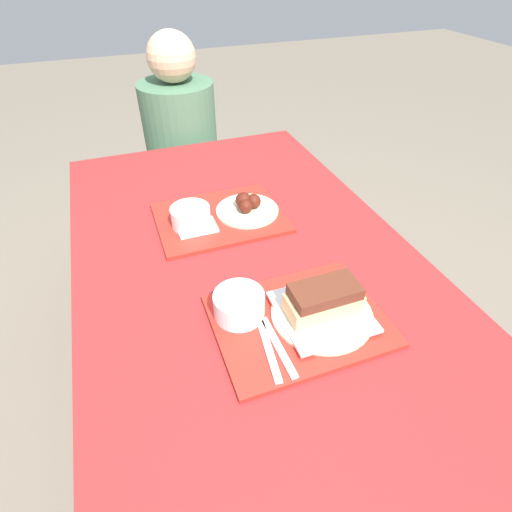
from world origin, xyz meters
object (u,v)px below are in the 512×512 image
at_px(wings_plate_far, 247,206).
at_px(bowl_coleslaw_far, 191,216).
at_px(tray_far, 220,218).
at_px(person_seated_across, 180,128).
at_px(tray_near, 299,321).
at_px(brisket_sandwich_plate, 323,305).
at_px(bowl_coleslaw_near, 239,304).

bearing_deg(wings_plate_far, bowl_coleslaw_far, -175.87).
relative_size(bowl_coleslaw_far, wings_plate_far, 0.60).
height_order(tray_far, person_seated_across, person_seated_across).
relative_size(tray_far, bowl_coleslaw_far, 3.30).
xyz_separation_m(tray_far, bowl_coleslaw_far, (-0.09, -0.02, 0.04)).
relative_size(tray_far, wings_plate_far, 1.96).
bearing_deg(tray_near, person_seated_across, 90.55).
height_order(brisket_sandwich_plate, person_seated_across, person_seated_across).
bearing_deg(bowl_coleslaw_far, tray_far, 9.97).
distance_m(wings_plate_far, person_seated_across, 0.81).
distance_m(bowl_coleslaw_near, bowl_coleslaw_far, 0.40).
xyz_separation_m(bowl_coleslaw_far, wings_plate_far, (0.18, 0.01, -0.01)).
height_order(bowl_coleslaw_near, person_seated_across, person_seated_across).
xyz_separation_m(bowl_coleslaw_near, brisket_sandwich_plate, (0.18, -0.07, -0.00)).
distance_m(bowl_coleslaw_near, brisket_sandwich_plate, 0.19).
relative_size(bowl_coleslaw_near, brisket_sandwich_plate, 0.50).
relative_size(bowl_coleslaw_near, bowl_coleslaw_far, 1.00).
bearing_deg(bowl_coleslaw_far, bowl_coleslaw_near, -86.81).
height_order(bowl_coleslaw_far, person_seated_across, person_seated_across).
bearing_deg(brisket_sandwich_plate, bowl_coleslaw_near, 158.50).
bearing_deg(bowl_coleslaw_far, brisket_sandwich_plate, -66.71).
distance_m(tray_near, tray_far, 0.48).
bearing_deg(tray_far, tray_near, -83.68).
height_order(tray_near, bowl_coleslaw_near, bowl_coleslaw_near).
xyz_separation_m(tray_near, person_seated_across, (-0.01, 1.28, -0.01)).
distance_m(tray_far, person_seated_across, 0.81).
distance_m(tray_near, bowl_coleslaw_near, 0.14).
height_order(tray_near, brisket_sandwich_plate, brisket_sandwich_plate).
distance_m(tray_near, brisket_sandwich_plate, 0.07).
bearing_deg(person_seated_across, tray_far, -92.84).
relative_size(wings_plate_far, person_seated_across, 0.28).
bearing_deg(wings_plate_far, tray_far, 177.99).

